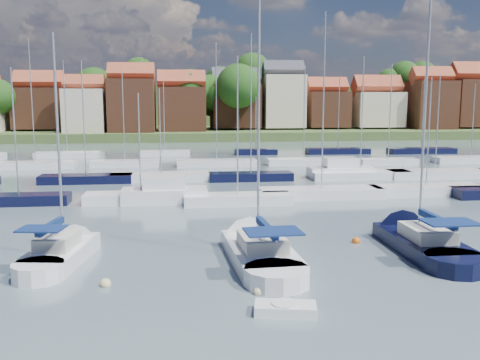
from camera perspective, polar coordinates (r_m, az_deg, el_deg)
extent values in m
plane|color=#4F626B|center=(64.78, -2.95, 1.05)|extent=(260.00, 260.00, 0.00)
cube|color=white|center=(30.13, -18.54, -7.77)|extent=(3.34, 6.25, 1.20)
cone|color=white|center=(33.51, -16.33, -6.02)|extent=(2.88, 3.23, 2.48)
cylinder|color=white|center=(27.49, -20.70, -9.46)|extent=(2.82, 2.82, 1.20)
cube|color=beige|center=(29.51, -18.90, -6.22)|extent=(2.09, 2.71, 0.70)
cylinder|color=#B2B2B7|center=(29.44, -18.83, 3.95)|extent=(0.14, 0.14, 11.02)
cylinder|color=#B2B2B7|center=(28.56, -19.57, -4.98)|extent=(0.59, 3.28, 0.10)
cube|color=navy|center=(28.53, -19.58, -4.69)|extent=(0.76, 3.15, 0.35)
cube|color=navy|center=(27.53, -20.41, -4.89)|extent=(2.31, 1.79, 0.08)
cube|color=white|center=(28.64, 2.14, -8.17)|extent=(3.53, 7.65, 1.20)
cone|color=white|center=(33.06, 0.44, -5.87)|extent=(3.32, 3.81, 3.12)
cylinder|color=white|center=(25.17, 3.95, -10.58)|extent=(3.29, 3.29, 1.20)
cube|color=beige|center=(27.89, 2.38, -6.61)|extent=(2.35, 3.24, 0.70)
cylinder|color=#B2B2B7|center=(27.94, 2.00, 7.10)|extent=(0.14, 0.14, 13.86)
cylinder|color=#B2B2B7|center=(26.70, 2.86, -5.42)|extent=(0.33, 4.16, 0.10)
cube|color=navy|center=(26.66, 2.87, -5.11)|extent=(0.52, 3.96, 0.35)
cube|color=navy|center=(25.35, 3.55, -5.49)|extent=(2.75, 2.02, 0.08)
cube|color=black|center=(32.17, 18.86, -6.76)|extent=(3.15, 7.47, 1.20)
cone|color=black|center=(36.29, 15.73, -4.88)|extent=(3.13, 3.64, 3.11)
cylinder|color=black|center=(28.98, 22.01, -8.61)|extent=(3.12, 3.12, 1.20)
cube|color=beige|center=(31.48, 19.34, -5.32)|extent=(2.19, 3.12, 0.70)
cylinder|color=#B2B2B7|center=(31.56, 19.13, 7.04)|extent=(0.14, 0.14, 14.12)
cylinder|color=#B2B2B7|center=(30.39, 20.26, -4.22)|extent=(0.12, 4.14, 0.10)
cube|color=navy|center=(30.36, 20.28, -3.94)|extent=(0.32, 3.94, 0.35)
cube|color=navy|center=(29.16, 21.47, -4.21)|extent=(2.65, 1.88, 0.08)
cube|color=white|center=(22.10, 4.86, -13.61)|extent=(2.64, 1.60, 0.48)
cylinder|color=white|center=(22.05, 4.87, -13.28)|extent=(1.14, 1.14, 0.31)
sphere|color=beige|center=(25.85, -14.16, -10.90)|extent=(0.52, 0.52, 0.52)
sphere|color=beige|center=(24.11, 1.90, -12.08)|extent=(0.41, 0.41, 0.41)
sphere|color=#D85914|center=(32.95, 12.28, -6.57)|extent=(0.51, 0.51, 0.51)
cube|color=black|center=(47.16, -22.51, -2.02)|extent=(8.01, 2.24, 1.00)
cylinder|color=#B2B2B7|center=(46.52, -22.90, 4.75)|extent=(0.12, 0.12, 10.16)
cube|color=white|center=(45.13, -10.51, -1.96)|extent=(9.22, 2.58, 1.00)
cylinder|color=#B2B2B7|center=(44.53, -10.67, 3.86)|extent=(0.12, 0.12, 8.18)
cube|color=white|center=(43.73, -0.26, -2.15)|extent=(8.78, 2.46, 1.00)
cylinder|color=#B2B2B7|center=(43.02, -0.26, 5.77)|extent=(0.12, 0.12, 11.06)
cube|color=white|center=(47.16, 8.67, -1.46)|extent=(10.79, 3.02, 1.00)
cylinder|color=#B2B2B7|center=(46.45, 8.90, 8.23)|extent=(0.12, 0.12, 14.87)
cube|color=white|center=(50.93, 19.20, -1.09)|extent=(10.13, 2.84, 1.00)
cylinder|color=#B2B2B7|center=(50.35, 19.50, 4.86)|extent=(0.12, 0.12, 9.59)
cube|color=white|center=(44.82, -8.03, -1.77)|extent=(7.00, 2.60, 1.40)
cube|color=white|center=(44.63, -8.06, -0.39)|extent=(3.50, 2.20, 1.30)
cube|color=black|center=(57.08, -16.08, 0.05)|extent=(9.30, 2.60, 1.00)
cylinder|color=#B2B2B7|center=(56.53, -16.34, 6.32)|extent=(0.12, 0.12, 11.48)
cube|color=white|center=(56.71, -8.41, 0.24)|extent=(10.40, 2.91, 1.00)
cylinder|color=#B2B2B7|center=(56.21, -8.52, 5.18)|extent=(0.12, 0.12, 8.77)
cube|color=black|center=(56.49, 1.16, 0.30)|extent=(8.80, 2.46, 1.00)
cylinder|color=#B2B2B7|center=(55.90, 1.18, 8.10)|extent=(0.12, 0.12, 14.33)
cube|color=white|center=(59.19, 12.68, 0.48)|extent=(10.73, 3.00, 1.00)
cylinder|color=#B2B2B7|center=(58.64, 12.90, 6.84)|extent=(0.12, 0.12, 12.14)
cube|color=white|center=(62.32, 20.07, 0.56)|extent=(10.48, 2.93, 1.00)
cylinder|color=#B2B2B7|center=(61.83, 20.34, 5.74)|extent=(0.12, 0.12, 10.28)
cube|color=white|center=(59.34, 10.66, 0.70)|extent=(7.00, 2.60, 1.40)
cube|color=white|center=(59.21, 10.68, 1.76)|extent=(3.50, 2.20, 1.30)
cube|color=white|center=(70.97, -20.97, 1.44)|extent=(9.71, 2.72, 1.00)
cylinder|color=#B2B2B7|center=(70.50, -21.32, 7.85)|extent=(0.12, 0.12, 14.88)
cube|color=white|center=(69.39, -12.17, 1.67)|extent=(8.49, 2.38, 1.00)
cylinder|color=#B2B2B7|center=(68.94, -12.34, 6.75)|extent=(0.12, 0.12, 11.31)
cube|color=white|center=(68.53, -2.50, 1.77)|extent=(10.16, 2.85, 1.00)
cylinder|color=#B2B2B7|center=(68.04, -2.55, 8.30)|extent=(0.12, 0.12, 14.59)
cube|color=white|center=(70.40, 6.77, 1.90)|extent=(9.53, 2.67, 1.00)
cylinder|color=#B2B2B7|center=(69.94, 6.87, 7.16)|extent=(0.12, 0.12, 11.91)
cube|color=white|center=(72.45, 15.51, 1.83)|extent=(7.62, 2.13, 1.00)
cylinder|color=#B2B2B7|center=(72.01, 15.72, 7.02)|extent=(0.12, 0.12, 12.13)
cube|color=white|center=(78.75, 23.38, 1.96)|extent=(10.17, 2.85, 1.00)
cylinder|color=#B2B2B7|center=(78.37, 23.61, 5.86)|extent=(0.12, 0.12, 9.73)
cube|color=white|center=(82.62, -17.92, 2.53)|extent=(9.24, 2.59, 1.00)
cylinder|color=#B2B2B7|center=(82.23, -18.15, 7.44)|extent=(0.12, 0.12, 13.17)
cube|color=white|center=(81.81, -8.02, 2.81)|extent=(7.57, 2.12, 1.00)
cylinder|color=#B2B2B7|center=(81.44, -8.11, 6.74)|extent=(0.12, 0.12, 10.24)
cube|color=black|center=(82.85, 1.69, 2.96)|extent=(6.58, 1.84, 1.00)
cylinder|color=#B2B2B7|center=(82.52, 1.71, 6.07)|extent=(0.12, 0.12, 8.01)
cube|color=black|center=(85.67, 10.38, 3.01)|extent=(9.92, 2.78, 1.00)
cylinder|color=#B2B2B7|center=(85.31, 10.49, 6.99)|extent=(0.12, 0.12, 10.92)
cube|color=black|center=(89.56, 18.78, 2.93)|extent=(10.55, 2.95, 1.00)
cylinder|color=#B2B2B7|center=(89.20, 18.97, 6.93)|extent=(0.12, 0.12, 11.51)
cube|color=#435A2D|center=(141.38, -5.04, 5.26)|extent=(200.00, 70.00, 3.00)
cube|color=#435A2D|center=(166.17, -5.33, 7.37)|extent=(200.00, 60.00, 14.00)
cube|color=brown|center=(125.39, -20.48, 7.19)|extent=(10.37, 9.97, 8.73)
cube|color=#96432B|center=(125.43, -20.62, 9.76)|extent=(10.57, 5.13, 5.13)
cube|color=beige|center=(114.62, -16.17, 7.07)|extent=(8.09, 8.80, 8.96)
cube|color=#96432B|center=(114.63, -16.28, 9.80)|extent=(8.25, 4.00, 4.00)
cube|color=brown|center=(114.39, -11.42, 7.74)|extent=(9.36, 10.17, 10.97)
cube|color=#96432B|center=(114.50, -11.52, 11.05)|extent=(9.54, 4.63, 4.63)
cube|color=brown|center=(115.76, -6.21, 7.48)|extent=(9.90, 8.56, 9.42)
cube|color=#96432B|center=(115.79, -6.26, 10.41)|extent=(10.10, 4.90, 4.90)
cube|color=brown|center=(121.47, -0.45, 7.88)|extent=(10.59, 8.93, 9.49)
cube|color=#383A42|center=(121.54, -0.46, 10.73)|extent=(10.80, 5.24, 5.24)
cube|color=beige|center=(122.24, 4.60, 8.36)|extent=(9.01, 8.61, 11.65)
cube|color=#383A42|center=(122.41, 4.64, 11.61)|extent=(9.19, 4.46, 4.46)
cube|color=brown|center=(125.89, 9.19, 7.46)|extent=(9.10, 9.34, 8.00)
cube|color=#96432B|center=(125.90, 9.25, 9.79)|extent=(9.28, 4.50, 4.50)
cube|color=beige|center=(129.22, 14.31, 7.30)|extent=(10.86, 9.59, 7.88)
cube|color=#96432B|center=(129.23, 14.40, 9.64)|extent=(11.07, 5.37, 5.37)
cube|color=brown|center=(131.48, 19.60, 7.50)|extent=(9.18, 9.96, 10.97)
cube|color=#96432B|center=(131.57, 19.75, 10.38)|extent=(9.36, 4.54, 4.54)
cube|color=brown|center=(138.01, 23.66, 7.52)|extent=(11.39, 9.67, 10.76)
cube|color=#96432B|center=(138.13, 23.83, 10.32)|extent=(11.62, 5.64, 5.64)
cylinder|color=#382619|center=(152.33, 17.04, 8.25)|extent=(0.50, 0.50, 4.47)
sphere|color=#28571B|center=(152.45, 17.15, 10.53)|extent=(8.18, 8.18, 8.18)
cylinder|color=#382619|center=(120.35, -3.10, 6.38)|extent=(0.50, 0.50, 4.46)
sphere|color=#28571B|center=(120.26, -3.12, 9.26)|extent=(8.15, 8.15, 8.15)
cylinder|color=#382619|center=(139.12, 1.31, 8.64)|extent=(0.50, 0.50, 5.15)
sphere|color=#28571B|center=(139.30, 1.32, 11.52)|extent=(9.41, 9.41, 9.41)
cylinder|color=#382619|center=(140.70, -10.66, 8.54)|extent=(0.50, 0.50, 4.56)
sphere|color=#28571B|center=(140.85, -10.73, 11.06)|extent=(8.34, 8.34, 8.34)
cylinder|color=#382619|center=(130.79, -15.20, 6.42)|extent=(0.50, 0.50, 5.15)
sphere|color=#28571B|center=(130.75, -15.32, 9.48)|extent=(9.42, 9.42, 9.42)
cylinder|color=#382619|center=(135.85, -21.62, 7.28)|extent=(0.50, 0.50, 3.42)
sphere|color=#28571B|center=(135.87, -21.72, 9.24)|extent=(6.26, 6.26, 6.26)
cylinder|color=#382619|center=(130.13, 1.21, 6.40)|extent=(0.50, 0.50, 3.77)
sphere|color=#28571B|center=(130.03, 1.22, 8.66)|extent=(6.89, 6.89, 6.89)
cylinder|color=#382619|center=(115.86, -0.16, 6.49)|extent=(0.50, 0.50, 5.21)
sphere|color=#28571B|center=(115.82, -0.16, 9.99)|extent=(9.53, 9.53, 9.53)
cylinder|color=#382619|center=(142.15, 21.11, 5.86)|extent=(0.50, 0.50, 2.97)
sphere|color=#28571B|center=(142.05, 21.20, 7.48)|extent=(5.44, 5.44, 5.44)
cylinder|color=#382619|center=(117.96, -5.28, 6.40)|extent=(0.50, 0.50, 4.84)
sphere|color=#28571B|center=(117.89, -5.32, 9.59)|extent=(8.85, 8.85, 8.85)
cylinder|color=#382619|center=(150.93, 15.57, 8.18)|extent=(0.50, 0.50, 3.72)
sphere|color=#28571B|center=(151.00, 15.65, 10.09)|extent=(6.80, 6.80, 6.80)
cylinder|color=#382619|center=(131.88, 19.60, 6.00)|extent=(0.50, 0.50, 4.05)
sphere|color=#28571B|center=(131.79, 19.72, 8.38)|extent=(7.40, 7.40, 7.40)
cylinder|color=#382619|center=(137.82, -2.16, 8.36)|extent=(0.50, 0.50, 3.93)
sphere|color=#28571B|center=(137.90, -2.18, 10.58)|extent=(7.19, 7.19, 7.19)
cylinder|color=#382619|center=(129.15, 8.98, 6.30)|extent=(0.50, 0.50, 3.82)
sphere|color=#28571B|center=(129.05, 9.04, 8.60)|extent=(6.99, 6.99, 6.99)
cylinder|color=#382619|center=(118.06, -13.24, 5.88)|extent=(0.50, 0.50, 3.48)
sphere|color=#28571B|center=(117.95, -13.32, 8.17)|extent=(6.37, 6.37, 6.37)
cylinder|color=#382619|center=(141.21, 19.30, 5.94)|extent=(0.50, 0.50, 2.99)
sphere|color=#28571B|center=(141.11, 19.38, 7.58)|extent=(5.46, 5.46, 5.46)
cylinder|color=#382619|center=(123.48, -3.12, 6.15)|extent=(0.50, 0.50, 3.25)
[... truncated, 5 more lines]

